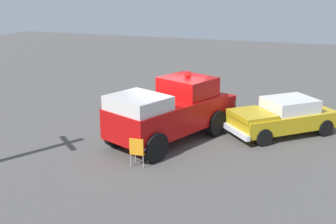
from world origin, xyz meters
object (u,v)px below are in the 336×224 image
(classic_hot_rod, at_px, (282,116))
(lawn_chair_by_car, at_px, (138,150))
(vintage_fire_truck, at_px, (172,110))
(lawn_chair_spare, at_px, (124,101))

(classic_hot_rod, bearing_deg, lawn_chair_by_car, 49.14)
(vintage_fire_truck, bearing_deg, lawn_chair_by_car, 85.29)
(classic_hot_rod, distance_m, lawn_chair_by_car, 6.42)
(vintage_fire_truck, xyz_separation_m, classic_hot_rod, (-3.96, -2.05, -0.45))
(vintage_fire_truck, relative_size, classic_hot_rod, 1.41)
(lawn_chair_spare, bearing_deg, classic_hot_rod, 176.50)
(vintage_fire_truck, height_order, lawn_chair_spare, vintage_fire_truck)
(lawn_chair_by_car, bearing_deg, lawn_chair_spare, -60.25)
(classic_hot_rod, relative_size, lawn_chair_spare, 4.40)
(lawn_chair_by_car, relative_size, lawn_chair_spare, 1.00)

